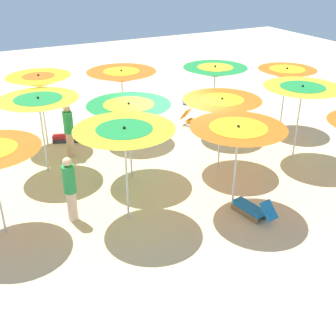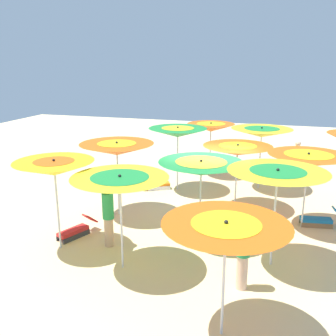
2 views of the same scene
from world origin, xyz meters
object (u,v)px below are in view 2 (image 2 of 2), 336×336
at_px(beach_umbrella_6, 178,132).
at_px(lounger_1, 320,219).
at_px(beach_umbrella_5, 277,178).
at_px(beach_ball, 108,174).
at_px(lounger_0, 156,184).
at_px(beach_umbrella_2, 226,233).
at_px(beachgoer_2, 108,215).
at_px(beach_umbrella_3, 117,149).
at_px(beach_umbrella_8, 308,160).
at_px(beach_umbrella_4, 201,168).
at_px(beach_umbrella_0, 54,168).
at_px(beach_umbrella_9, 211,127).
at_px(beachgoer_1, 243,251).
at_px(beach_umbrella_1, 120,185).
at_px(beach_umbrella_7, 238,150).
at_px(lounger_2, 76,230).
at_px(beach_umbrella_10, 262,133).
at_px(beachgoer_0, 297,161).

distance_m(beach_umbrella_6, lounger_1, 5.71).
distance_m(beach_umbrella_5, beach_ball, 9.04).
height_order(beach_umbrella_6, lounger_0, beach_umbrella_6).
bearing_deg(beach_umbrella_2, beachgoer_2, 143.38).
bearing_deg(beach_umbrella_3, lounger_0, 83.01).
relative_size(lounger_0, lounger_1, 0.90).
bearing_deg(lounger_1, beach_umbrella_8, 15.72).
bearing_deg(beach_ball, beach_umbrella_4, -42.67).
relative_size(beach_umbrella_0, beach_umbrella_9, 1.07).
relative_size(beach_umbrella_2, beachgoer_1, 1.32).
xyz_separation_m(lounger_1, beachgoer_1, (-1.86, -3.96, 0.67)).
relative_size(beach_umbrella_2, beach_umbrella_3, 0.93).
distance_m(beach_umbrella_3, beach_ball, 4.65).
height_order(beach_umbrella_8, beachgoer_2, beach_umbrella_8).
xyz_separation_m(beach_umbrella_1, beach_umbrella_7, (2.05, 4.63, -0.09)).
relative_size(beach_umbrella_5, lounger_2, 1.92).
bearing_deg(beachgoer_2, beach_umbrella_10, -177.97).
bearing_deg(beach_umbrella_6, beach_umbrella_10, 20.63).
xyz_separation_m(beach_umbrella_1, beachgoer_2, (-0.79, 0.93, -1.19)).
bearing_deg(beachgoer_1, beachgoer_2, -2.78).
bearing_deg(beach_umbrella_1, beach_umbrella_9, 86.80).
relative_size(beach_umbrella_2, lounger_2, 1.76).
bearing_deg(lounger_1, beach_umbrella_0, 18.84).
xyz_separation_m(beach_umbrella_0, beach_umbrella_3, (0.54, 2.56, -0.03)).
height_order(beach_umbrella_2, lounger_1, beach_umbrella_2).
xyz_separation_m(beach_umbrella_3, beach_ball, (-2.11, 3.63, -2.00)).
distance_m(beach_umbrella_5, lounger_0, 6.67).
bearing_deg(beachgoer_2, beach_umbrella_7, 173.92).
bearing_deg(beach_umbrella_8, beach_umbrella_10, 114.28).
bearing_deg(beachgoer_2, beach_umbrella_9, -158.23).
distance_m(lounger_2, beachgoer_2, 1.36).
bearing_deg(lounger_0, beach_umbrella_3, -126.11).
bearing_deg(beachgoer_1, beach_umbrella_6, -50.03).
xyz_separation_m(beach_umbrella_2, beachgoer_1, (0.18, 1.56, -1.11)).
height_order(beach_umbrella_4, beachgoer_2, beach_umbrella_4).
relative_size(beach_umbrella_5, beachgoer_0, 1.39).
bearing_deg(beach_umbrella_0, beach_umbrella_3, 78.15).
distance_m(beach_umbrella_1, lounger_1, 6.36).
relative_size(beach_umbrella_10, lounger_0, 2.06).
distance_m(beach_umbrella_4, lounger_2, 3.91).
height_order(beach_umbrella_3, beachgoer_1, beach_umbrella_3).
bearing_deg(beach_umbrella_8, beach_umbrella_6, 153.34).
relative_size(beach_umbrella_4, beach_umbrella_8, 1.00).
relative_size(beach_umbrella_2, beach_umbrella_10, 0.93).
relative_size(beach_umbrella_8, beachgoer_0, 1.30).
xyz_separation_m(beach_umbrella_0, beach_umbrella_5, (5.33, 0.72, 0.00)).
relative_size(beach_umbrella_1, beach_umbrella_2, 1.05).
xyz_separation_m(beach_umbrella_10, beach_ball, (-6.18, -0.38, -2.02)).
height_order(beach_umbrella_10, lounger_1, beach_umbrella_10).
distance_m(beach_umbrella_10, lounger_1, 4.19).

